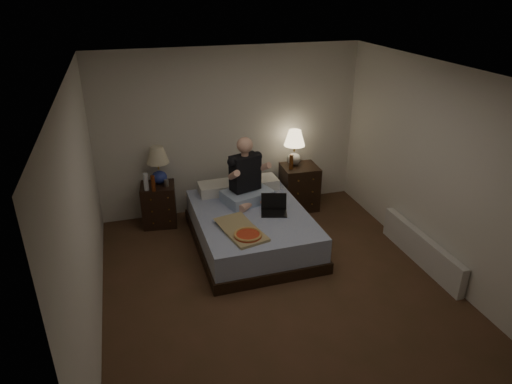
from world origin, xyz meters
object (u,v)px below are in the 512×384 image
object	(u,v)px
lamp_right	(294,148)
beer_bottle_right	(291,162)
laptop	(274,206)
pizza_box	(248,235)
nightstand_right	(299,187)
person	(247,171)
nightstand_left	(159,205)
beer_bottle_left	(153,183)
lamp_left	(158,165)
radiator	(421,249)
soda_can	(166,183)
bed	(252,228)
water_bottle	(146,182)

from	to	relation	value
lamp_right	beer_bottle_right	xyz separation A→B (m)	(-0.10, -0.15, -0.17)
laptop	pizza_box	xyz separation A→B (m)	(-0.51, -0.52, -0.08)
nightstand_right	person	world-z (taller)	person
nightstand_left	beer_bottle_left	distance (m)	0.47
nightstand_right	beer_bottle_right	size ratio (longest dim) A/B	3.07
beer_bottle_left	lamp_right	bearing A→B (deg)	5.17
nightstand_right	beer_bottle_left	xyz separation A→B (m)	(-2.24, -0.10, 0.39)
nightstand_right	laptop	size ratio (longest dim) A/B	2.07
lamp_left	beer_bottle_right	xyz separation A→B (m)	(1.96, -0.20, -0.09)
pizza_box	radiator	xyz separation A→B (m)	(2.18, -0.43, -0.32)
soda_can	beer_bottle_right	xyz separation A→B (m)	(1.88, -0.06, 0.14)
nightstand_left	lamp_left	size ratio (longest dim) A/B	1.12
bed	beer_bottle_left	distance (m)	1.52
bed	pizza_box	bearing A→B (deg)	-110.47
bed	water_bottle	distance (m)	1.62
person	laptop	xyz separation A→B (m)	(0.24, -0.47, -0.35)
beer_bottle_right	radiator	distance (m)	2.25
beer_bottle_right	pizza_box	xyz separation A→B (m)	(-1.09, -1.44, -0.30)
lamp_left	soda_can	bearing A→B (deg)	-59.50
nightstand_left	laptop	xyz separation A→B (m)	(1.43, -1.06, 0.29)
nightstand_right	laptop	bearing A→B (deg)	-125.26
lamp_left	soda_can	distance (m)	0.28
nightstand_left	beer_bottle_left	xyz separation A→B (m)	(-0.06, -0.19, 0.43)
lamp_left	soda_can	xyz separation A→B (m)	(0.08, -0.14, -0.23)
radiator	beer_bottle_left	bearing A→B (deg)	150.04
bed	lamp_left	xyz separation A→B (m)	(-1.10, 1.01, 0.67)
nightstand_right	radiator	bearing A→B (deg)	-62.19
water_bottle	pizza_box	size ratio (longest dim) A/B	0.33
lamp_left	radiator	world-z (taller)	lamp_left
bed	lamp_left	world-z (taller)	lamp_left
nightstand_right	beer_bottle_left	bearing A→B (deg)	-175.11
lamp_right	beer_bottle_left	size ratio (longest dim) A/B	2.43
water_bottle	soda_can	size ratio (longest dim) A/B	2.50
water_bottle	laptop	size ratio (longest dim) A/B	0.74
beer_bottle_left	water_bottle	bearing A→B (deg)	148.32
beer_bottle_left	pizza_box	xyz separation A→B (m)	(0.98, -1.39, -0.22)
beer_bottle_right	laptop	xyz separation A→B (m)	(-0.58, -0.92, -0.22)
nightstand_left	beer_bottle_left	world-z (taller)	beer_bottle_left
beer_bottle_right	beer_bottle_left	bearing A→B (deg)	-178.77
soda_can	person	xyz separation A→B (m)	(1.06, -0.52, 0.27)
lamp_left	nightstand_left	bearing A→B (deg)	-128.12
lamp_left	pizza_box	world-z (taller)	lamp_left
lamp_right	beer_bottle_left	world-z (taller)	lamp_right
laptop	pizza_box	distance (m)	0.73
pizza_box	radiator	bearing A→B (deg)	-24.31
nightstand_left	beer_bottle_right	size ratio (longest dim) A/B	2.73
bed	beer_bottle_right	xyz separation A→B (m)	(0.86, 0.80, 0.58)
pizza_box	bed	bearing A→B (deg)	57.15
lamp_right	nightstand_right	bearing A→B (deg)	-53.19
person	pizza_box	xyz separation A→B (m)	(-0.27, -0.99, -0.43)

